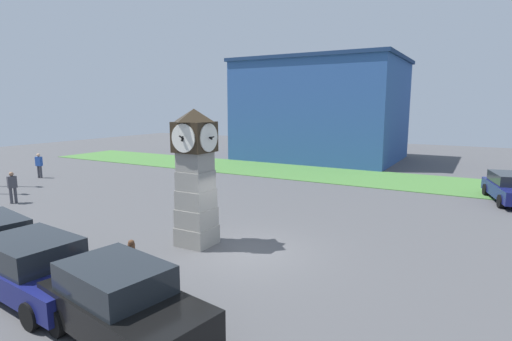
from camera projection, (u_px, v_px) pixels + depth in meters
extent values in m
plane|color=#4C4C4F|center=(249.00, 252.00, 13.42)|extent=(85.43, 85.43, 0.00)
cube|color=gray|center=(197.00, 235.00, 14.07)|extent=(1.17, 1.17, 0.66)
cube|color=gray|center=(197.00, 217.00, 13.97)|extent=(1.12, 1.12, 0.66)
cube|color=gray|center=(196.00, 199.00, 13.86)|extent=(1.06, 1.06, 0.66)
cube|color=gray|center=(196.00, 180.00, 13.75)|extent=(1.01, 1.01, 0.66)
cube|color=gray|center=(195.00, 161.00, 13.65)|extent=(0.96, 0.96, 0.66)
cube|color=#2D2316|center=(195.00, 137.00, 13.51)|extent=(1.15, 1.15, 1.03)
cylinder|color=white|center=(205.00, 136.00, 14.02)|extent=(0.95, 0.04, 0.95)
cube|color=black|center=(206.00, 136.00, 14.05)|extent=(0.06, 0.13, 0.21)
cube|color=black|center=(206.00, 136.00, 14.05)|extent=(0.04, 0.31, 0.23)
cylinder|color=white|center=(183.00, 138.00, 12.99)|extent=(0.95, 0.04, 0.95)
cube|color=black|center=(183.00, 138.00, 12.97)|extent=(0.06, 0.13, 0.21)
cube|color=black|center=(183.00, 138.00, 12.97)|extent=(0.04, 0.33, 0.20)
cylinder|color=white|center=(209.00, 138.00, 13.22)|extent=(0.04, 0.95, 0.95)
cube|color=black|center=(210.00, 138.00, 13.21)|extent=(0.21, 0.06, 0.13)
cube|color=black|center=(210.00, 138.00, 13.21)|extent=(0.36, 0.04, 0.11)
cylinder|color=white|center=(181.00, 136.00, 13.80)|extent=(0.04, 0.95, 0.95)
cube|color=black|center=(180.00, 136.00, 13.81)|extent=(0.20, 0.06, 0.14)
cube|color=black|center=(180.00, 136.00, 13.81)|extent=(0.11, 0.04, 0.36)
pyramid|color=#2D2316|center=(194.00, 115.00, 13.39)|extent=(1.21, 1.21, 0.44)
cylinder|color=brown|center=(108.00, 282.00, 9.99)|extent=(0.23, 0.23, 0.98)
sphere|color=brown|center=(107.00, 262.00, 9.90)|extent=(0.20, 0.20, 0.20)
cylinder|color=brown|center=(132.00, 260.00, 11.36)|extent=(0.20, 0.20, 0.99)
sphere|color=brown|center=(131.00, 243.00, 11.27)|extent=(0.18, 0.18, 0.18)
cylinder|color=black|center=(44.00, 261.00, 11.80)|extent=(0.67, 0.33, 0.64)
cylinder|color=black|center=(9.00, 241.00, 13.53)|extent=(0.67, 0.33, 0.64)
cube|color=navy|center=(39.00, 276.00, 10.17)|extent=(4.51, 2.30, 0.61)
cube|color=#1E2328|center=(31.00, 250.00, 10.25)|extent=(2.55, 1.96, 0.63)
cylinder|color=black|center=(103.00, 286.00, 10.18)|extent=(0.66, 0.28, 0.64)
cylinder|color=black|center=(31.00, 316.00, 8.72)|extent=(0.66, 0.28, 0.64)
cylinder|color=black|center=(47.00, 262.00, 11.69)|extent=(0.66, 0.28, 0.64)
cube|color=black|center=(125.00, 312.00, 8.29)|extent=(4.33, 2.43, 0.72)
cube|color=#1E2328|center=(115.00, 278.00, 8.37)|extent=(2.49, 1.98, 0.60)
cylinder|color=black|center=(197.00, 329.00, 8.19)|extent=(0.67, 0.33, 0.64)
cylinder|color=black|center=(126.00, 293.00, 9.76)|extent=(0.67, 0.33, 0.64)
cylinder|color=black|center=(57.00, 322.00, 8.48)|extent=(0.67, 0.33, 0.64)
cylinder|color=black|center=(501.00, 201.00, 19.06)|extent=(0.35, 0.67, 0.64)
cylinder|color=black|center=(486.00, 190.00, 21.66)|extent=(0.35, 0.67, 0.64)
cylinder|color=#3F3F47|center=(11.00, 196.00, 19.90)|extent=(0.14, 0.14, 0.79)
cylinder|color=#3F3F47|center=(16.00, 195.00, 20.04)|extent=(0.14, 0.14, 0.79)
cube|color=#3F3F47|center=(12.00, 182.00, 19.85)|extent=(0.34, 0.45, 0.59)
sphere|color=#8C664C|center=(11.00, 174.00, 19.79)|extent=(0.21, 0.21, 0.21)
cylinder|color=#3F3F47|center=(39.00, 172.00, 26.94)|extent=(0.14, 0.14, 0.82)
cylinder|color=#3F3F47|center=(41.00, 172.00, 26.89)|extent=(0.14, 0.14, 0.82)
cube|color=#264CA5|center=(39.00, 161.00, 26.80)|extent=(0.45, 0.34, 0.62)
sphere|color=tan|center=(38.00, 155.00, 26.73)|extent=(0.22, 0.22, 0.22)
cube|color=#2D5193|center=(321.00, 112.00, 36.36)|extent=(13.68, 10.69, 8.57)
cube|color=navy|center=(323.00, 61.00, 35.64)|extent=(14.10, 11.01, 0.30)
cube|color=#477A38|center=(328.00, 175.00, 28.16)|extent=(51.26, 6.29, 0.04)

